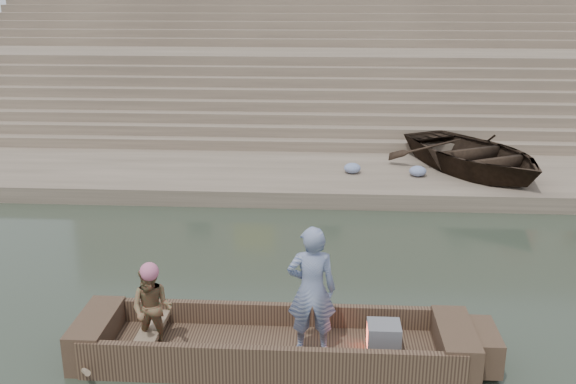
# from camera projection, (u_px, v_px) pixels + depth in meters

# --- Properties ---
(ground) EXTENTS (120.00, 120.00, 0.00)m
(ground) POSITION_uv_depth(u_px,v_px,m) (468.00, 346.00, 9.66)
(ground) COLOR #2A3528
(ground) RESTS_ON ground
(lower_landing) EXTENTS (32.00, 4.00, 0.40)m
(lower_landing) POSITION_uv_depth(u_px,v_px,m) (408.00, 179.00, 17.21)
(lower_landing) COLOR gray
(lower_landing) RESTS_ON ground
(mid_landing) EXTENTS (32.00, 3.00, 2.80)m
(mid_landing) POSITION_uv_depth(u_px,v_px,m) (387.00, 90.00, 23.97)
(mid_landing) COLOR gray
(mid_landing) RESTS_ON ground
(upper_landing) EXTENTS (32.00, 3.00, 5.20)m
(upper_landing) POSITION_uv_depth(u_px,v_px,m) (375.00, 41.00, 30.26)
(upper_landing) COLOR gray
(upper_landing) RESTS_ON ground
(ghat_steps) EXTENTS (32.00, 11.00, 5.20)m
(ghat_steps) POSITION_uv_depth(u_px,v_px,m) (384.00, 73.00, 25.46)
(ghat_steps) COLOR gray
(ghat_steps) RESTS_ON ground
(main_rowboat) EXTENTS (5.00, 1.30, 0.22)m
(main_rowboat) POSITION_uv_depth(u_px,v_px,m) (273.00, 352.00, 9.28)
(main_rowboat) COLOR brown
(main_rowboat) RESTS_ON ground
(rowboat_trim) EXTENTS (6.04, 2.63, 1.91)m
(rowboat_trim) POSITION_uv_depth(u_px,v_px,m) (287.00, 341.00, 9.20)
(rowboat_trim) COLOR brown
(rowboat_trim) RESTS_ON ground
(standing_man) EXTENTS (0.69, 0.47, 1.85)m
(standing_man) POSITION_uv_depth(u_px,v_px,m) (312.00, 290.00, 8.87)
(standing_man) COLOR navy
(standing_man) RESTS_ON main_rowboat
(rowing_man) EXTENTS (0.64, 0.52, 1.24)m
(rowing_man) POSITION_uv_depth(u_px,v_px,m) (152.00, 309.00, 8.99)
(rowing_man) COLOR #297C45
(rowing_man) RESTS_ON main_rowboat
(television) EXTENTS (0.46, 0.42, 0.40)m
(television) POSITION_uv_depth(u_px,v_px,m) (383.00, 337.00, 9.09)
(television) COLOR slate
(television) RESTS_ON main_rowboat
(beached_rowboat) EXTENTS (5.14, 5.70, 0.97)m
(beached_rowboat) POSITION_uv_depth(u_px,v_px,m) (474.00, 154.00, 17.04)
(beached_rowboat) COLOR #2D2116
(beached_rowboat) RESTS_ON lower_landing
(cloth_bundles) EXTENTS (2.12, 0.62, 0.26)m
(cloth_bundles) POSITION_uv_depth(u_px,v_px,m) (385.00, 170.00, 16.89)
(cloth_bundles) COLOR #3F5999
(cloth_bundles) RESTS_ON lower_landing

